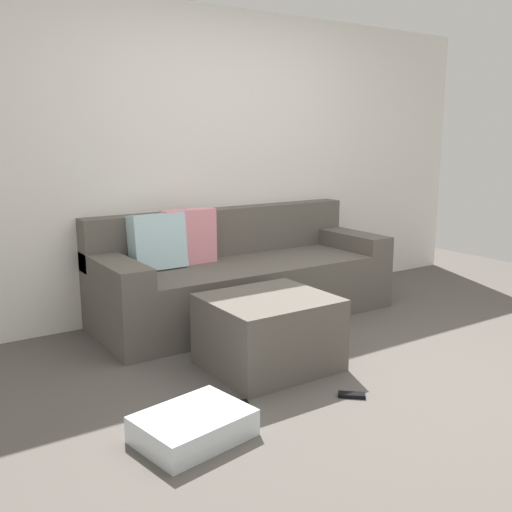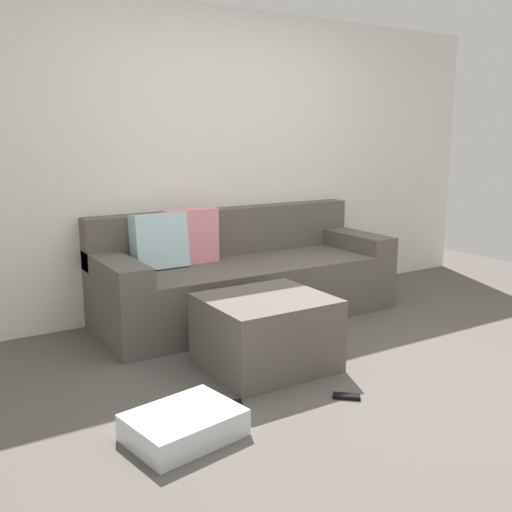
{
  "view_description": "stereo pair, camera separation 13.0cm",
  "coord_description": "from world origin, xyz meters",
  "px_view_note": "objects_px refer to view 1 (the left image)",
  "views": [
    {
      "loc": [
        -2.43,
        -2.2,
        1.42
      ],
      "look_at": [
        -0.26,
        1.07,
        0.6
      ],
      "focal_mm": 40.61,
      "sensor_mm": 36.0,
      "label": 1
    },
    {
      "loc": [
        -2.32,
        -2.27,
        1.42
      ],
      "look_at": [
        -0.26,
        1.07,
        0.6
      ],
      "focal_mm": 40.61,
      "sensor_mm": 36.0,
      "label": 2
    }
  ],
  "objects_px": {
    "couch_sectional": "(240,278)",
    "ottoman": "(268,332)",
    "remote_by_storage_bin": "(234,404)",
    "storage_bin": "(193,426)",
    "remote_near_ottoman": "(352,395)"
  },
  "relations": [
    {
      "from": "couch_sectional",
      "to": "ottoman",
      "type": "xyz_separation_m",
      "value": [
        -0.41,
        -0.98,
        -0.09
      ]
    },
    {
      "from": "couch_sectional",
      "to": "remote_by_storage_bin",
      "type": "height_order",
      "value": "couch_sectional"
    },
    {
      "from": "couch_sectional",
      "to": "remote_by_storage_bin",
      "type": "bearing_deg",
      "value": -123.34
    },
    {
      "from": "couch_sectional",
      "to": "ottoman",
      "type": "relative_size",
      "value": 3.19
    },
    {
      "from": "storage_bin",
      "to": "couch_sectional",
      "type": "bearing_deg",
      "value": 51.19
    },
    {
      "from": "couch_sectional",
      "to": "remote_near_ottoman",
      "type": "height_order",
      "value": "couch_sectional"
    },
    {
      "from": "remote_near_ottoman",
      "to": "remote_by_storage_bin",
      "type": "bearing_deg",
      "value": -162.16
    },
    {
      "from": "remote_near_ottoman",
      "to": "remote_by_storage_bin",
      "type": "xyz_separation_m",
      "value": [
        -0.6,
        0.26,
        0.0
      ]
    },
    {
      "from": "ottoman",
      "to": "remote_near_ottoman",
      "type": "xyz_separation_m",
      "value": [
        0.13,
        -0.62,
        -0.21
      ]
    },
    {
      "from": "couch_sectional",
      "to": "remote_by_storage_bin",
      "type": "distance_m",
      "value": 1.62
    },
    {
      "from": "storage_bin",
      "to": "remote_by_storage_bin",
      "type": "relative_size",
      "value": 3.37
    },
    {
      "from": "ottoman",
      "to": "remote_near_ottoman",
      "type": "relative_size",
      "value": 4.98
    },
    {
      "from": "couch_sectional",
      "to": "remote_near_ottoman",
      "type": "bearing_deg",
      "value": -99.75
    },
    {
      "from": "storage_bin",
      "to": "remote_by_storage_bin",
      "type": "distance_m",
      "value": 0.39
    },
    {
      "from": "remote_by_storage_bin",
      "to": "ottoman",
      "type": "bearing_deg",
      "value": 54.24
    }
  ]
}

